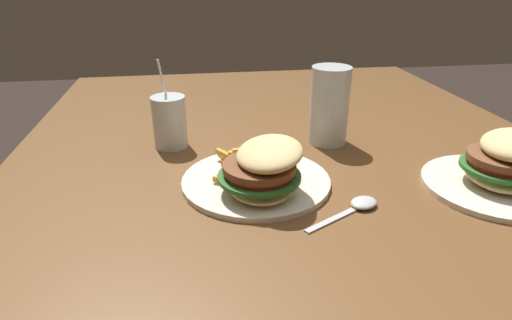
# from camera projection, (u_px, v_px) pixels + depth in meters

# --- Properties ---
(dining_table) EXTENTS (1.53, 1.15, 0.78)m
(dining_table) POSITION_uv_depth(u_px,v_px,m) (294.00, 213.00, 0.91)
(dining_table) COLOR brown
(dining_table) RESTS_ON ground_plane
(meal_plate_near) EXTENTS (0.26, 0.26, 0.11)m
(meal_plate_near) POSITION_uv_depth(u_px,v_px,m) (260.00, 173.00, 0.72)
(meal_plate_near) COLOR silver
(meal_plate_near) RESTS_ON dining_table
(beer_glass) EXTENTS (0.08, 0.08, 0.17)m
(beer_glass) POSITION_uv_depth(u_px,v_px,m) (329.00, 108.00, 0.91)
(beer_glass) COLOR silver
(beer_glass) RESTS_ON dining_table
(juice_glass) EXTENTS (0.07, 0.07, 0.18)m
(juice_glass) POSITION_uv_depth(u_px,v_px,m) (170.00, 124.00, 0.90)
(juice_glass) COLOR silver
(juice_glass) RESTS_ON dining_table
(spoon) EXTENTS (0.09, 0.14, 0.01)m
(spoon) POSITION_uv_depth(u_px,v_px,m) (360.00, 205.00, 0.69)
(spoon) COLOR silver
(spoon) RESTS_ON dining_table
(meal_plate_far) EXTENTS (0.24, 0.24, 0.11)m
(meal_plate_far) POSITION_uv_depth(u_px,v_px,m) (501.00, 169.00, 0.73)
(meal_plate_far) COLOR silver
(meal_plate_far) RESTS_ON dining_table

